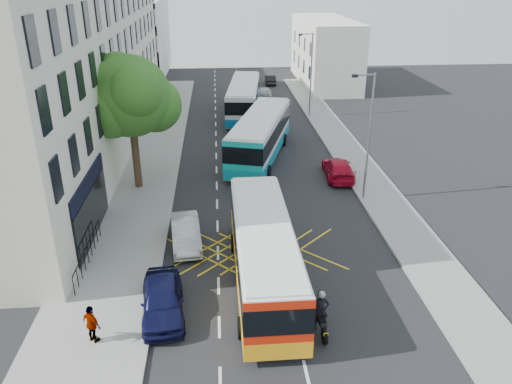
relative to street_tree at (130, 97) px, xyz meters
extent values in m
plane|color=black|center=(8.51, -14.97, -6.29)|extent=(120.00, 120.00, 0.00)
cube|color=gray|center=(0.01, 0.03, -6.22)|extent=(5.00, 70.00, 0.15)
cube|color=gray|center=(16.01, 0.03, -6.22)|extent=(3.00, 70.00, 0.15)
cube|color=beige|center=(-5.49, 9.53, 0.21)|extent=(8.00, 45.00, 13.00)
cube|color=black|center=(-1.44, -6.97, -2.89)|extent=(0.12, 7.00, 0.90)
cube|color=black|center=(-1.44, -6.97, -4.69)|extent=(0.12, 7.00, 2.60)
cube|color=silver|center=(-5.49, 40.03, -1.29)|extent=(8.00, 20.00, 10.00)
cube|color=silver|center=(19.51, 33.03, -2.29)|extent=(6.00, 18.00, 8.00)
cylinder|color=#382619|center=(0.01, 0.03, -3.94)|extent=(0.50, 0.50, 4.40)
sphere|color=#225618|center=(0.01, 0.03, 0.06)|extent=(5.20, 5.20, 5.20)
sphere|color=#225618|center=(1.41, 0.83, -0.74)|extent=(3.60, 3.60, 3.60)
sphere|color=#225618|center=(-1.19, -0.57, -0.54)|extent=(3.80, 3.80, 3.80)
sphere|color=#225618|center=(0.61, -1.27, 0.66)|extent=(3.40, 3.40, 3.40)
sphere|color=#225618|center=(-0.79, 1.13, 1.06)|extent=(3.20, 3.20, 3.20)
cylinder|color=slate|center=(14.81, -2.97, -2.14)|extent=(0.14, 0.14, 8.00)
cylinder|color=slate|center=(14.21, -2.97, 1.76)|extent=(1.20, 0.10, 0.10)
cube|color=black|center=(13.61, -2.97, 1.71)|extent=(0.35, 0.15, 0.18)
cylinder|color=slate|center=(14.81, 17.03, -2.14)|extent=(0.14, 0.14, 8.00)
cylinder|color=slate|center=(14.21, 17.03, 1.76)|extent=(1.20, 0.10, 0.10)
cube|color=black|center=(13.61, 17.03, 1.71)|extent=(0.35, 0.15, 0.18)
cube|color=silver|center=(7.46, -11.84, -4.58)|extent=(2.62, 11.28, 2.71)
cube|color=silver|center=(7.46, -11.84, -3.17)|extent=(2.42, 11.05, 0.12)
cube|color=black|center=(7.46, -11.84, -4.19)|extent=(2.68, 11.34, 1.13)
cube|color=#FFA915|center=(7.46, -11.84, -5.52)|extent=(2.67, 11.33, 0.77)
cube|color=red|center=(7.49, -17.44, -4.55)|extent=(2.60, 0.11, 2.56)
cube|color=#FF0C0C|center=(6.46, -17.45, -5.27)|extent=(0.25, 0.06, 0.25)
cube|color=#FF0C0C|center=(8.52, -17.44, -5.27)|extent=(0.25, 0.06, 0.25)
cylinder|color=black|center=(6.16, -8.77, -5.83)|extent=(0.29, 0.92, 0.92)
cylinder|color=black|center=(8.72, -8.76, -5.83)|extent=(0.29, 0.92, 0.92)
cylinder|color=black|center=(6.20, -15.63, -5.83)|extent=(0.29, 0.92, 0.92)
cylinder|color=black|center=(8.76, -15.62, -5.83)|extent=(0.29, 0.92, 0.92)
cube|color=silver|center=(8.80, 5.39, -4.44)|extent=(6.06, 12.45, 2.93)
cube|color=silver|center=(8.80, 5.39, -2.92)|extent=(5.78, 12.15, 0.13)
cube|color=black|center=(8.80, 5.39, -4.03)|extent=(6.14, 12.52, 1.22)
cube|color=#0B8291|center=(8.80, 5.39, -5.46)|extent=(6.13, 12.51, 0.83)
cube|color=#0DA79F|center=(7.11, -0.41, -4.41)|extent=(2.72, 0.88, 2.76)
cube|color=#FF0C0C|center=(6.02, -0.10, -5.19)|extent=(0.26, 0.13, 0.25)
cube|color=#FF0C0C|center=(8.19, -0.74, -5.19)|extent=(0.26, 0.13, 0.25)
cylinder|color=black|center=(8.41, 8.97, -5.79)|extent=(0.58, 1.04, 0.99)
cylinder|color=black|center=(11.06, 8.19, -5.79)|extent=(0.58, 1.04, 0.99)
cylinder|color=black|center=(6.33, 1.86, -5.79)|extent=(0.58, 1.04, 0.99)
cylinder|color=black|center=(8.98, 1.08, -5.79)|extent=(0.58, 1.04, 0.99)
cube|color=silver|center=(8.22, 17.95, -4.47)|extent=(4.07, 12.19, 2.88)
cube|color=silver|center=(8.22, 17.95, -2.98)|extent=(3.82, 11.92, 0.13)
cube|color=black|center=(8.22, 17.95, -4.06)|extent=(4.13, 12.25, 1.20)
cube|color=#0C6494|center=(8.22, 17.95, -5.48)|extent=(4.12, 12.24, 0.82)
cube|color=silver|center=(7.54, 12.04, -4.44)|extent=(2.75, 0.41, 2.72)
cube|color=#FF0C0C|center=(6.44, 12.16, -5.21)|extent=(0.26, 0.09, 0.25)
cube|color=#FF0C0C|center=(8.64, 11.91, -5.21)|extent=(0.26, 0.09, 0.25)
cylinder|color=black|center=(7.25, 21.35, -5.80)|extent=(0.41, 1.01, 0.98)
cylinder|color=black|center=(9.95, 21.04, -5.80)|extent=(0.41, 1.01, 0.98)
cylinder|color=black|center=(6.41, 14.11, -5.80)|extent=(0.41, 1.01, 0.98)
cylinder|color=black|center=(9.11, 13.80, -5.80)|extent=(0.41, 1.01, 0.98)
cylinder|color=black|center=(9.50, -16.26, -5.96)|extent=(0.16, 0.67, 0.66)
cylinder|color=black|center=(9.40, -14.70, -5.96)|extent=(0.16, 0.67, 0.66)
cube|color=black|center=(9.45, -15.48, -5.65)|extent=(0.30, 1.25, 0.23)
cube|color=black|center=(9.44, -15.22, -5.46)|extent=(0.32, 0.48, 0.21)
cube|color=black|center=(9.47, -15.74, -5.51)|extent=(0.30, 0.53, 0.10)
cylinder|color=slate|center=(9.41, -14.76, -5.57)|extent=(0.09, 0.45, 0.87)
cylinder|color=slate|center=(9.42, -14.91, -5.20)|extent=(0.62, 0.08, 0.04)
cube|color=gold|center=(9.51, -16.43, -5.72)|extent=(0.19, 0.03, 0.13)
imported|color=black|center=(9.45, -15.53, -5.24)|extent=(0.68, 0.47, 1.79)
sphere|color=#99999E|center=(9.45, -15.53, -4.48)|extent=(0.31, 0.31, 0.31)
imported|color=#0D0F35|center=(2.91, -13.87, -5.54)|extent=(2.22, 4.58, 1.51)
imported|color=#B0B3B8|center=(3.61, -7.92, -5.59)|extent=(1.93, 4.39, 1.40)
imported|color=#B30722|center=(14.01, 0.86, -5.61)|extent=(2.21, 4.79, 1.36)
imported|color=#3F4046|center=(8.36, 26.78, -5.70)|extent=(2.03, 4.32, 1.19)
imported|color=#B5B8BD|center=(11.01, 24.96, -5.60)|extent=(2.06, 4.20, 1.38)
imported|color=black|center=(12.49, 32.77, -5.69)|extent=(1.40, 3.68, 1.20)
imported|color=gray|center=(0.33, -15.59, -5.31)|extent=(1.01, 0.92, 1.66)
camera|label=1|loc=(5.53, -31.77, 7.43)|focal=35.00mm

